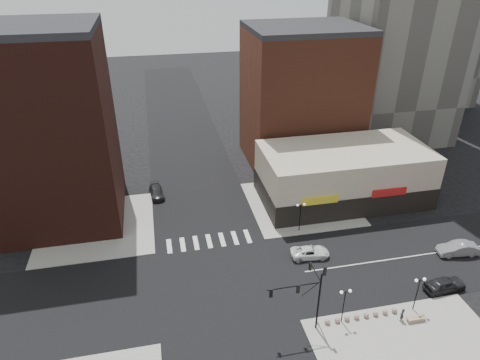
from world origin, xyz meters
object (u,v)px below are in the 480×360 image
object	(u,v)px
street_lamp_ne	(301,210)
pedestrian	(402,315)
street_lamp_se_b	(419,286)
white_suv	(310,252)
stone_bench	(416,319)
silver_sedan	(458,249)
dark_sedan_east	(445,284)
dark_sedan_north	(156,192)
traffic_signal	(309,289)
street_lamp_se_a	(345,298)

from	to	relation	value
street_lamp_ne	pedestrian	distance (m)	17.98
street_lamp_se_b	street_lamp_ne	world-z (taller)	same
white_suv	stone_bench	distance (m)	13.88
street_lamp_ne	stone_bench	xyz separation A→B (m)	(6.40, -17.48, -2.93)
silver_sedan	stone_bench	xyz separation A→B (m)	(-11.04, -8.75, -0.45)
street_lamp_ne	stone_bench	bearing A→B (deg)	-69.88
street_lamp_ne	pedestrian	xyz separation A→B (m)	(4.97, -17.11, -2.41)
street_lamp_ne	street_lamp_se_b	bearing A→B (deg)	-66.37
dark_sedan_east	dark_sedan_north	xyz separation A→B (m)	(-30.23, 27.22, -0.10)
street_lamp_ne	silver_sedan	distance (m)	19.66
street_lamp_se_b	dark_sedan_north	world-z (taller)	street_lamp_se_b
traffic_signal	dark_sedan_north	distance (m)	32.30
dark_sedan_east	silver_sedan	world-z (taller)	silver_sedan
traffic_signal	street_lamp_se_b	xyz separation A→B (m)	(11.76, -0.17, -1.67)
white_suv	dark_sedan_east	distance (m)	15.13
street_lamp_se_b	white_suv	world-z (taller)	street_lamp_se_b
silver_sedan	stone_bench	bearing A→B (deg)	-45.10
street_lamp_ne	stone_bench	size ratio (longest dim) A/B	2.13
street_lamp_se_a	stone_bench	distance (m)	8.10
street_lamp_ne	dark_sedan_north	distance (m)	22.67
pedestrian	street_lamp_se_b	bearing A→B (deg)	172.38
stone_bench	street_lamp_se_a	bearing A→B (deg)	169.70
traffic_signal	dark_sedan_north	size ratio (longest dim) A/B	1.63
street_lamp_ne	dark_sedan_east	distance (m)	18.61
traffic_signal	white_suv	world-z (taller)	traffic_signal
dark_sedan_east	street_lamp_ne	bearing A→B (deg)	36.24
silver_sedan	pedestrian	world-z (taller)	pedestrian
street_lamp_se_b	stone_bench	world-z (taller)	street_lamp_se_b
silver_sedan	dark_sedan_north	distance (m)	41.88
traffic_signal	stone_bench	size ratio (longest dim) A/B	3.98
dark_sedan_east	white_suv	bearing A→B (deg)	51.15
dark_sedan_north	silver_sedan	bearing A→B (deg)	-37.47
white_suv	stone_bench	xyz separation A→B (m)	(6.88, -12.05, -0.29)
dark_sedan_north	stone_bench	distance (m)	39.36
dark_sedan_east	silver_sedan	size ratio (longest dim) A/B	0.94
dark_sedan_east	stone_bench	distance (m)	6.60
street_lamp_se_b	stone_bench	xyz separation A→B (m)	(-0.60, -1.48, -2.93)
street_lamp_se_b	dark_sedan_north	bearing A→B (deg)	130.81
pedestrian	white_suv	bearing A→B (deg)	-101.34
dark_sedan_north	pedestrian	world-z (taller)	pedestrian
street_lamp_se_a	street_lamp_se_b	world-z (taller)	same
traffic_signal	street_lamp_se_a	size ratio (longest dim) A/B	1.87
street_lamp_se_a	traffic_signal	bearing A→B (deg)	177.43
street_lamp_se_b	traffic_signal	bearing A→B (deg)	179.18
street_lamp_ne	dark_sedan_east	size ratio (longest dim) A/B	0.89
silver_sedan	dark_sedan_north	size ratio (longest dim) A/B	1.04
stone_bench	dark_sedan_east	bearing A→B (deg)	32.85
traffic_signal	street_lamp_ne	distance (m)	16.62
traffic_signal	dark_sedan_east	world-z (taller)	traffic_signal
street_lamp_se_a	stone_bench	xyz separation A→B (m)	(7.40, -1.48, -2.93)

